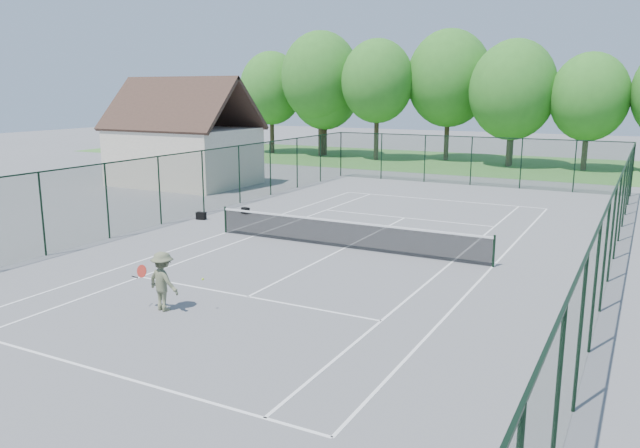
# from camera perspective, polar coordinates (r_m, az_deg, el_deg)

# --- Properties ---
(ground) EXTENTS (140.00, 140.00, 0.00)m
(ground) POSITION_cam_1_polar(r_m,az_deg,el_deg) (23.42, 2.30, -2.20)
(ground) COLOR slate
(ground) RESTS_ON ground
(grass_far) EXTENTS (80.00, 16.00, 0.01)m
(grass_far) POSITION_cam_1_polar(r_m,az_deg,el_deg) (51.73, 16.94, 5.17)
(grass_far) COLOR #488636
(grass_far) RESTS_ON ground
(court_lines) EXTENTS (11.05, 23.85, 0.01)m
(court_lines) POSITION_cam_1_polar(r_m,az_deg,el_deg) (23.42, 2.30, -2.19)
(court_lines) COLOR white
(court_lines) RESTS_ON ground
(tennis_net) EXTENTS (11.08, 0.08, 1.10)m
(tennis_net) POSITION_cam_1_polar(r_m,az_deg,el_deg) (23.28, 2.31, -0.83)
(tennis_net) COLOR black
(tennis_net) RESTS_ON ground
(fence_enclosure) EXTENTS (18.05, 36.05, 3.02)m
(fence_enclosure) POSITION_cam_1_polar(r_m,az_deg,el_deg) (23.08, 2.33, 1.55)
(fence_enclosure) COLOR #173620
(fence_enclosure) RESTS_ON ground
(utility_building) EXTENTS (8.60, 6.27, 6.63)m
(utility_building) POSITION_cam_1_polar(r_m,az_deg,el_deg) (40.01, -12.39, 8.01)
(utility_building) COLOR beige
(utility_building) RESTS_ON ground
(tree_line_far) EXTENTS (39.40, 6.40, 9.70)m
(tree_line_far) POSITION_cam_1_polar(r_m,az_deg,el_deg) (51.41, 17.35, 11.80)
(tree_line_far) COLOR #402F21
(tree_line_far) RESTS_ON ground
(sports_bag_a) EXTENTS (0.47, 0.33, 0.34)m
(sports_bag_a) POSITION_cam_1_polar(r_m,az_deg,el_deg) (29.03, -10.81, 0.74)
(sports_bag_a) COLOR black
(sports_bag_a) RESTS_ON ground
(sports_bag_b) EXTENTS (0.44, 0.34, 0.30)m
(sports_bag_b) POSITION_cam_1_polar(r_m,az_deg,el_deg) (30.08, -6.83, 1.22)
(sports_bag_b) COLOR black
(sports_bag_b) RESTS_ON ground
(tennis_player) EXTENTS (1.92, 0.84, 1.62)m
(tennis_player) POSITION_cam_1_polar(r_m,az_deg,el_deg) (17.20, -14.16, -5.09)
(tennis_player) COLOR #656A4B
(tennis_player) RESTS_ON ground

